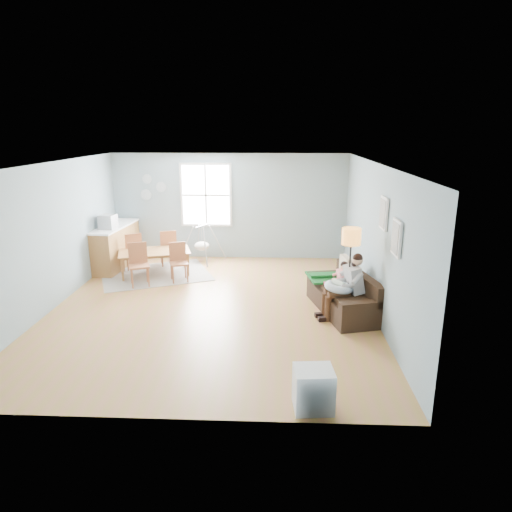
{
  "coord_description": "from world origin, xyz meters",
  "views": [
    {
      "loc": [
        1.19,
        -8.1,
        3.31
      ],
      "look_at": [
        0.83,
        0.08,
        1.0
      ],
      "focal_mm": 32.0,
      "sensor_mm": 36.0,
      "label": 1
    }
  ],
  "objects_px": {
    "father": "(346,284)",
    "chair_se": "(178,260)",
    "monitor": "(108,222)",
    "storage_cube": "(313,389)",
    "chair_nw": "(133,249)",
    "sofa": "(345,298)",
    "counter": "(116,246)",
    "floor_lamp": "(351,244)",
    "chair_sw": "(139,261)",
    "chair_ne": "(168,246)",
    "baby_swing": "(202,245)",
    "dining_table": "(155,263)",
    "toddler": "(339,277)"
  },
  "relations": [
    {
      "from": "floor_lamp",
      "to": "storage_cube",
      "type": "xyz_separation_m",
      "value": [
        -0.84,
        -2.85,
        -1.1
      ]
    },
    {
      "from": "toddler",
      "to": "dining_table",
      "type": "distance_m",
      "value": 4.42
    },
    {
      "from": "father",
      "to": "chair_se",
      "type": "height_order",
      "value": "father"
    },
    {
      "from": "toddler",
      "to": "baby_swing",
      "type": "xyz_separation_m",
      "value": [
        -3.08,
        3.04,
        -0.21
      ]
    },
    {
      "from": "counter",
      "to": "baby_swing",
      "type": "xyz_separation_m",
      "value": [
        2.01,
        0.6,
        -0.11
      ]
    },
    {
      "from": "toddler",
      "to": "chair_sw",
      "type": "relative_size",
      "value": 0.78
    },
    {
      "from": "toddler",
      "to": "chair_se",
      "type": "distance_m",
      "value": 3.68
    },
    {
      "from": "floor_lamp",
      "to": "monitor",
      "type": "bearing_deg",
      "value": 154.44
    },
    {
      "from": "counter",
      "to": "chair_sw",
      "type": "bearing_deg",
      "value": -53.71
    },
    {
      "from": "sofa",
      "to": "dining_table",
      "type": "bearing_deg",
      "value": 153.73
    },
    {
      "from": "father",
      "to": "chair_ne",
      "type": "distance_m",
      "value": 4.93
    },
    {
      "from": "chair_se",
      "to": "baby_swing",
      "type": "xyz_separation_m",
      "value": [
        0.28,
        1.54,
        -0.07
      ]
    },
    {
      "from": "dining_table",
      "to": "baby_swing",
      "type": "relative_size",
      "value": 1.32
    },
    {
      "from": "father",
      "to": "chair_sw",
      "type": "distance_m",
      "value": 4.51
    },
    {
      "from": "father",
      "to": "chair_ne",
      "type": "bearing_deg",
      "value": 142.21
    },
    {
      "from": "counter",
      "to": "chair_nw",
      "type": "bearing_deg",
      "value": -21.89
    },
    {
      "from": "toddler",
      "to": "baby_swing",
      "type": "height_order",
      "value": "baby_swing"
    },
    {
      "from": "chair_nw",
      "to": "chair_ne",
      "type": "bearing_deg",
      "value": 23.14
    },
    {
      "from": "dining_table",
      "to": "baby_swing",
      "type": "bearing_deg",
      "value": 34.99
    },
    {
      "from": "baby_swing",
      "to": "monitor",
      "type": "bearing_deg",
      "value": -154.88
    },
    {
      "from": "sofa",
      "to": "monitor",
      "type": "distance_m",
      "value": 5.75
    },
    {
      "from": "chair_ne",
      "to": "counter",
      "type": "distance_m",
      "value": 1.27
    },
    {
      "from": "monitor",
      "to": "storage_cube",
      "type": "bearing_deg",
      "value": -50.71
    },
    {
      "from": "chair_se",
      "to": "sofa",
      "type": "bearing_deg",
      "value": -25.44
    },
    {
      "from": "counter",
      "to": "dining_table",
      "type": "bearing_deg",
      "value": -27.4
    },
    {
      "from": "sofa",
      "to": "storage_cube",
      "type": "distance_m",
      "value": 3.22
    },
    {
      "from": "storage_cube",
      "to": "chair_ne",
      "type": "height_order",
      "value": "chair_ne"
    },
    {
      "from": "floor_lamp",
      "to": "storage_cube",
      "type": "relative_size",
      "value": 3.14
    },
    {
      "from": "storage_cube",
      "to": "toddler",
      "type": "bearing_deg",
      "value": 77.38
    },
    {
      "from": "chair_se",
      "to": "chair_nw",
      "type": "distance_m",
      "value": 1.46
    },
    {
      "from": "floor_lamp",
      "to": "baby_swing",
      "type": "xyz_separation_m",
      "value": [
        -3.19,
        3.44,
        -0.94
      ]
    },
    {
      "from": "counter",
      "to": "floor_lamp",
      "type": "bearing_deg",
      "value": -28.69
    },
    {
      "from": "sofa",
      "to": "counter",
      "type": "xyz_separation_m",
      "value": [
        -5.2,
        2.6,
        0.26
      ]
    },
    {
      "from": "chair_ne",
      "to": "floor_lamp",
      "type": "bearing_deg",
      "value": -37.12
    },
    {
      "from": "father",
      "to": "storage_cube",
      "type": "relative_size",
      "value": 2.27
    },
    {
      "from": "sofa",
      "to": "storage_cube",
      "type": "height_order",
      "value": "sofa"
    },
    {
      "from": "monitor",
      "to": "chair_sw",
      "type": "bearing_deg",
      "value": -44.17
    },
    {
      "from": "floor_lamp",
      "to": "dining_table",
      "type": "xyz_separation_m",
      "value": [
        -4.1,
        2.28,
        -1.07
      ]
    },
    {
      "from": "toddler",
      "to": "counter",
      "type": "relative_size",
      "value": 0.38
    },
    {
      "from": "sofa",
      "to": "chair_sw",
      "type": "height_order",
      "value": "chair_sw"
    },
    {
      "from": "floor_lamp",
      "to": "chair_sw",
      "type": "height_order",
      "value": "floor_lamp"
    },
    {
      "from": "toddler",
      "to": "chair_ne",
      "type": "height_order",
      "value": "toddler"
    },
    {
      "from": "floor_lamp",
      "to": "chair_sw",
      "type": "xyz_separation_m",
      "value": [
        -4.27,
        1.57,
        -0.83
      ]
    },
    {
      "from": "storage_cube",
      "to": "counter",
      "type": "height_order",
      "value": "counter"
    },
    {
      "from": "floor_lamp",
      "to": "baby_swing",
      "type": "distance_m",
      "value": 4.79
    },
    {
      "from": "toddler",
      "to": "storage_cube",
      "type": "relative_size",
      "value": 1.37
    },
    {
      "from": "storage_cube",
      "to": "chair_sw",
      "type": "relative_size",
      "value": 0.56
    },
    {
      "from": "chair_se",
      "to": "chair_nw",
      "type": "height_order",
      "value": "chair_nw"
    },
    {
      "from": "chair_ne",
      "to": "chair_sw",
      "type": "bearing_deg",
      "value": -102.73
    },
    {
      "from": "floor_lamp",
      "to": "counter",
      "type": "distance_m",
      "value": 5.99
    }
  ]
}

